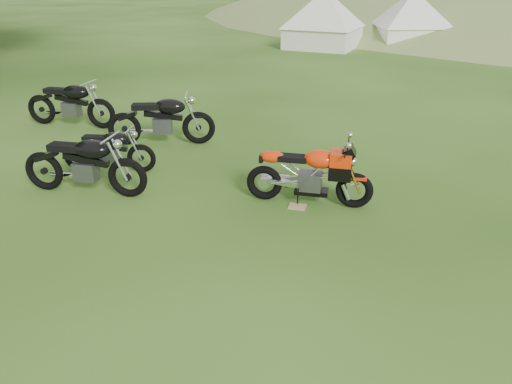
% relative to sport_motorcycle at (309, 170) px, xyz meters
% --- Properties ---
extents(ground, '(120.00, 120.00, 0.00)m').
position_rel_sport_motorcycle_xyz_m(ground, '(-0.31, -1.76, -0.56)').
color(ground, '#20480F').
rests_on(ground, ground).
extents(sport_motorcycle, '(1.86, 0.49, 1.11)m').
position_rel_sport_motorcycle_xyz_m(sport_motorcycle, '(0.00, 0.00, 0.00)').
color(sport_motorcycle, red).
rests_on(sport_motorcycle, ground).
extents(plywood_board, '(0.27, 0.23, 0.02)m').
position_rel_sport_motorcycle_xyz_m(plywood_board, '(-0.14, -0.18, -0.55)').
color(plywood_board, tan).
rests_on(plywood_board, ground).
extents(vintage_moto_a, '(2.04, 0.48, 1.07)m').
position_rel_sport_motorcycle_xyz_m(vintage_moto_a, '(-3.56, -0.34, -0.02)').
color(vintage_moto_a, black).
rests_on(vintage_moto_a, ground).
extents(vintage_moto_b, '(1.66, 0.57, 0.86)m').
position_rel_sport_motorcycle_xyz_m(vintage_moto_b, '(-3.62, 0.63, -0.13)').
color(vintage_moto_b, black).
rests_on(vintage_moto_b, ground).
extents(vintage_moto_c, '(2.16, 0.57, 1.13)m').
position_rel_sport_motorcycle_xyz_m(vintage_moto_c, '(-5.77, 3.05, 0.01)').
color(vintage_moto_c, black).
rests_on(vintage_moto_c, ground).
extents(vintage_moto_d, '(2.17, 0.99, 1.11)m').
position_rel_sport_motorcycle_xyz_m(vintage_moto_d, '(-3.26, 2.24, -0.00)').
color(vintage_moto_d, black).
rests_on(vintage_moto_d, ground).
extents(tent_left, '(3.53, 3.53, 2.55)m').
position_rel_sport_motorcycle_xyz_m(tent_left, '(-1.09, 16.68, 0.72)').
color(tent_left, white).
rests_on(tent_left, ground).
extents(tent_mid, '(3.50, 3.50, 2.51)m').
position_rel_sport_motorcycle_xyz_m(tent_mid, '(2.83, 18.19, 0.70)').
color(tent_mid, white).
rests_on(tent_mid, ground).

